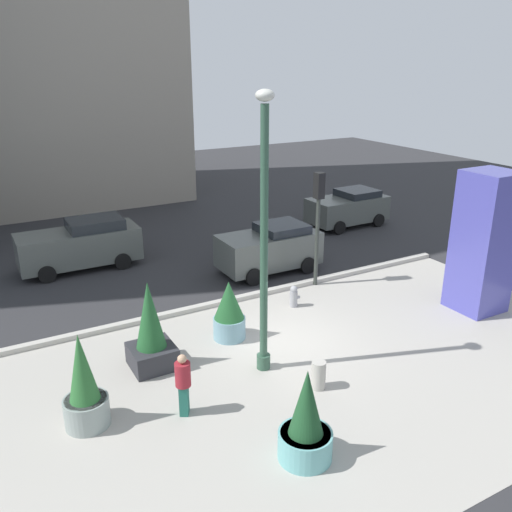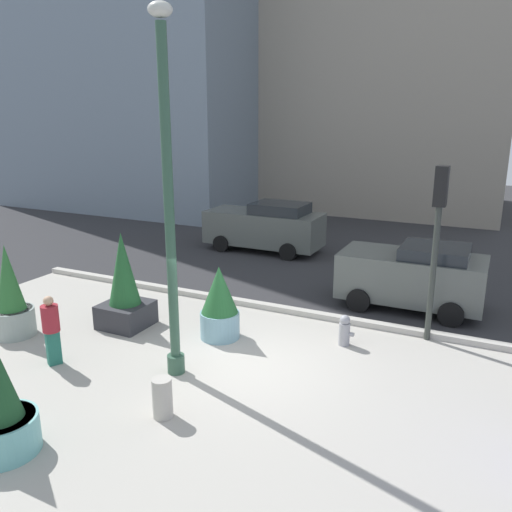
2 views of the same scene
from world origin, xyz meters
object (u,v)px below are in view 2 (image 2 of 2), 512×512
Objects in this scene: potted_plant_curbside at (220,304)px; concrete_bollard at (162,398)px; potted_plant_mid_plaza at (124,288)px; car_curb_west at (413,275)px; potted_plant_by_pillar at (11,300)px; pedestrian_on_sidewalk at (51,327)px; fire_hydrant at (345,330)px; traffic_light_far_side at (438,225)px; car_far_lane at (265,226)px; lamp_post at (169,209)px.

concrete_bollard is (0.76, -3.41, -0.48)m from potted_plant_curbside.
potted_plant_mid_plaza reaches higher than car_curb_west.
pedestrian_on_sidewalk is (2.04, -0.69, -0.06)m from potted_plant_by_pillar.
fire_hydrant is (7.40, 2.94, -0.55)m from potted_plant_by_pillar.
traffic_light_far_side is at bearing 19.43° from potted_plant_mid_plaza.
car_far_lane is 7.36m from car_curb_west.
traffic_light_far_side reaches higher than car_curb_west.
potted_plant_curbside is (-0.04, 1.93, -2.62)m from lamp_post.
pedestrian_on_sidewalk is (-0.08, -10.70, -0.12)m from car_far_lane.
concrete_bollard is 7.07m from traffic_light_far_side.
potted_plant_curbside is 0.79× the size of potted_plant_by_pillar.
concrete_bollard is 0.20× the size of car_curb_west.
car_far_lane is at bearing 89.76° from potted_plant_mid_plaza.
potted_plant_by_pillar is (-4.58, -2.06, 0.06)m from potted_plant_curbside.
lamp_post is 5.03m from fire_hydrant.
concrete_bollard is at bearing -124.53° from traffic_light_far_side.
car_far_lane is at bearing 89.58° from pedestrian_on_sidewalk.
car_far_lane is (-3.22, 11.36, 0.60)m from concrete_bollard.
potted_plant_by_pillar is 5.54m from concrete_bollard.
lamp_post is at bearing -75.79° from car_far_lane.
concrete_bollard is at bearing -14.19° from potted_plant_by_pillar.
pedestrian_on_sidewalk is (-3.30, 0.66, 0.48)m from concrete_bollard.
potted_plant_mid_plaza is (-2.50, -0.42, 0.16)m from potted_plant_curbside.
potted_plant_by_pillar is at bearing -155.67° from traffic_light_far_side.
potted_plant_mid_plaza is 8.37m from car_far_lane.
pedestrian_on_sidewalk is (-2.54, -2.75, -0.00)m from potted_plant_curbside.
lamp_post is 10.50m from car_far_lane.
potted_plant_by_pillar is 10.38m from car_curb_west.
car_curb_west is (3.75, 6.01, -2.54)m from lamp_post.
pedestrian_on_sidewalk is at bearing -145.85° from fire_hydrant.
potted_plant_mid_plaza is 5.51m from fire_hydrant.
lamp_post is 9.50× the size of fire_hydrant.
pedestrian_on_sidewalk is at bearing -132.73° from potted_plant_curbside.
potted_plant_mid_plaza reaches higher than pedestrian_on_sidewalk.
lamp_post is at bearing 1.58° from potted_plant_by_pillar.
pedestrian_on_sidewalk is at bearing 168.76° from concrete_bollard.
traffic_light_far_side is 2.65× the size of pedestrian_on_sidewalk.
concrete_bollard is (-2.06, -4.29, 0.01)m from fire_hydrant.
potted_plant_by_pillar is 3.04× the size of fire_hydrant.
lamp_post is 3.25m from potted_plant_curbside.
potted_plant_curbside is at bearing 91.19° from lamp_post.
potted_plant_by_pillar reaches higher than car_curb_west.
potted_plant_curbside is 0.43× the size of traffic_light_far_side.
concrete_bollard is (0.72, -1.48, -3.10)m from lamp_post.
car_far_lane is at bearing 105.84° from concrete_bollard.
lamp_post is 6.04m from traffic_light_far_side.
potted_plant_mid_plaza is at bearing 88.95° from pedestrian_on_sidewalk.
car_far_lane is at bearing 104.21° from lamp_post.
potted_plant_by_pillar is at bearing -158.33° from fire_hydrant.
car_curb_west is 9.31m from pedestrian_on_sidewalk.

